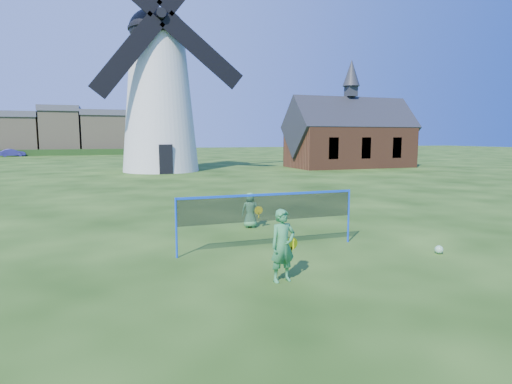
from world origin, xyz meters
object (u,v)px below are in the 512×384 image
object	(u,v)px
chapel	(350,137)
player_boy	(250,210)
badminton_net	(269,208)
play_ball	(439,250)
car_right	(12,153)
player_girl	(283,246)
windmill	(159,91)

from	to	relation	value
chapel	player_boy	xyz separation A→B (m)	(-18.79, -24.35, -2.40)
badminton_net	play_ball	size ratio (longest dim) A/B	22.95
chapel	car_right	bearing A→B (deg)	134.72
chapel	badminton_net	distance (m)	33.39
player_girl	play_ball	size ratio (longest dim) A/B	7.09
play_ball	car_right	xyz separation A→B (m)	(-21.86, 66.50, 0.48)
chapel	player_boy	size ratio (longest dim) A/B	10.53
player_girl	car_right	bearing A→B (deg)	96.77
badminton_net	player_girl	world-z (taller)	player_girl
chapel	windmill	bearing A→B (deg)	177.02
player_girl	windmill	bearing A→B (deg)	80.23
badminton_net	car_right	xyz separation A→B (m)	(-17.77, 64.59, -0.55)
badminton_net	chapel	bearing A→B (deg)	54.76
chapel	badminton_net	world-z (taller)	chapel
player_boy	player_girl	bearing A→B (deg)	99.59
badminton_net	player_girl	bearing A→B (deg)	-104.32
player_girl	play_ball	world-z (taller)	player_girl
badminton_net	player_boy	size ratio (longest dim) A/B	4.22
car_right	play_ball	bearing A→B (deg)	-176.52
windmill	player_boy	xyz separation A→B (m)	(-0.11, -25.33, -6.41)
windmill	car_right	world-z (taller)	windmill
windmill	badminton_net	xyz separation A→B (m)	(-0.55, -28.20, -5.86)
windmill	badminton_net	size ratio (longest dim) A/B	3.91
windmill	chapel	distance (m)	19.13
car_right	player_boy	bearing A→B (deg)	-178.27
car_right	chapel	bearing A→B (deg)	-149.99
windmill	car_right	size ratio (longest dim) A/B	5.54
play_ball	chapel	bearing A→B (deg)	62.54
play_ball	player_boy	bearing A→B (deg)	127.34
player_boy	badminton_net	bearing A→B (deg)	102.21
chapel	player_girl	world-z (taller)	chapel
badminton_net	car_right	size ratio (longest dim) A/B	1.42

